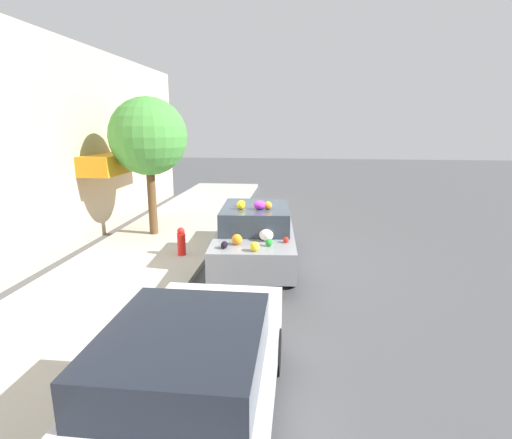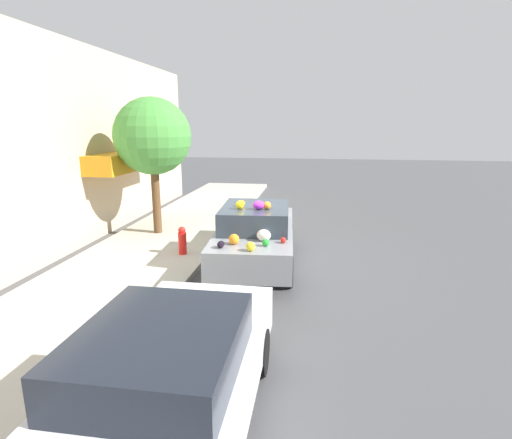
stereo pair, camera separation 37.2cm
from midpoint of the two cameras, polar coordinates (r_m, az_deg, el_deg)
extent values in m
plane|color=#4C4C4F|center=(9.76, -1.79, -6.26)|extent=(60.00, 60.00, 0.00)
cube|color=#B2ADA3|center=(10.45, -16.68, -5.08)|extent=(24.00, 3.20, 0.15)
cube|color=#C6B293|center=(11.05, -28.58, 8.82)|extent=(18.00, 0.30, 5.42)
cube|color=orange|center=(13.04, -19.65, 7.79)|extent=(3.50, 0.90, 0.55)
cylinder|color=brown|center=(11.99, -15.49, 2.81)|extent=(0.24, 0.24, 2.05)
sphere|color=#47933D|center=(11.81, -16.05, 11.35)|extent=(2.17, 2.17, 2.17)
cylinder|color=red|center=(10.02, -11.65, -3.48)|extent=(0.20, 0.20, 0.55)
sphere|color=red|center=(9.93, -11.74, -1.63)|extent=(0.18, 0.18, 0.18)
cube|color=gray|center=(9.55, -1.12, -2.69)|extent=(4.42, 2.01, 0.62)
cube|color=#333D47|center=(9.24, -1.20, 0.36)|extent=(2.04, 1.64, 0.51)
cylinder|color=black|center=(10.99, -4.80, -2.23)|extent=(0.67, 0.22, 0.66)
cylinder|color=black|center=(10.90, 3.48, -2.33)|extent=(0.67, 0.22, 0.66)
cylinder|color=black|center=(8.47, -7.06, -7.14)|extent=(0.67, 0.22, 0.66)
cylinder|color=black|center=(8.36, 3.78, -7.34)|extent=(0.67, 0.22, 0.66)
sphere|color=#AA3FC7|center=(10.83, 2.55, 1.40)|extent=(0.20, 0.20, 0.17)
sphere|color=red|center=(11.04, 2.42, 1.83)|extent=(0.33, 0.33, 0.25)
ellipsoid|color=yellow|center=(10.43, 0.74, 0.87)|extent=(0.17, 0.17, 0.15)
sphere|color=orange|center=(8.00, -4.07, -2.87)|extent=(0.30, 0.30, 0.21)
ellipsoid|color=yellow|center=(8.86, -3.38, 2.07)|extent=(0.26, 0.26, 0.19)
sphere|color=black|center=(10.89, -3.15, 1.69)|extent=(0.36, 0.36, 0.26)
ellipsoid|color=black|center=(7.80, -5.92, -3.63)|extent=(0.22, 0.15, 0.14)
sphere|color=yellow|center=(7.58, -1.60, -3.89)|extent=(0.26, 0.26, 0.18)
ellipsoid|color=#AF30C7|center=(8.83, -0.68, 2.07)|extent=(0.35, 0.35, 0.19)
ellipsoid|color=white|center=(8.23, 0.17, -2.25)|extent=(0.35, 0.37, 0.24)
sphere|color=green|center=(7.89, 0.52, -3.30)|extent=(0.17, 0.17, 0.15)
sphere|color=orange|center=(8.85, 0.53, 2.03)|extent=(0.25, 0.25, 0.17)
ellipsoid|color=red|center=(8.13, 2.99, -2.92)|extent=(0.16, 0.16, 0.12)
ellipsoid|color=orange|center=(9.19, -3.25, 2.32)|extent=(0.21, 0.22, 0.14)
cube|color=silver|center=(4.60, -11.86, -22.54)|extent=(4.08, 1.74, 0.61)
cube|color=#1E232D|center=(4.18, -12.95, -17.82)|extent=(1.84, 1.53, 0.47)
cylinder|color=black|center=(6.01, -15.38, -16.90)|extent=(0.62, 0.18, 0.62)
cylinder|color=black|center=(5.66, 0.58, -18.40)|extent=(0.62, 0.18, 0.62)
camera|label=1|loc=(0.19, -91.13, -0.27)|focal=28.00mm
camera|label=2|loc=(0.19, 88.87, 0.27)|focal=28.00mm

